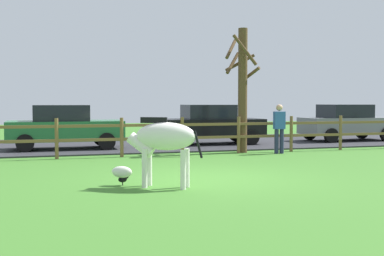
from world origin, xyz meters
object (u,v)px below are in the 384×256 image
Objects in this scene: bare_tree at (242,86)px; crow_on_grass at (123,179)px; parked_car_grey at (347,122)px; parked_car_black at (211,124)px; visitor_near_fence at (279,126)px; parked_car_green at (64,127)px; zebra at (162,141)px.

bare_tree is 19.55× the size of crow_on_grass.
parked_car_grey is 0.99× the size of parked_car_black.
visitor_near_fence is (-5.10, -3.67, 0.06)m from parked_car_grey.
parked_car_green and parked_car_grey have the same top height.
bare_tree reaches higher than parked_car_green.
crow_on_grass is 14.05m from parked_car_grey.
bare_tree is 1.04× the size of parked_car_green.
visitor_near_fence reaches higher than zebra.
parked_car_green and parked_car_black have the same top height.
parked_car_green is at bearing 154.16° from visitor_near_fence.
parked_car_black is 3.87m from visitor_near_fence.
crow_on_grass is 0.05× the size of parked_car_grey.
crow_on_grass is 7.80m from visitor_near_fence.
zebra is 0.43× the size of parked_car_grey.
zebra is 0.42× the size of parked_car_black.
bare_tree is 7.57m from zebra.
bare_tree is 2.46× the size of zebra.
crow_on_grass is at bearing -142.52° from parked_car_grey.
parked_car_black is at bearing 106.59° from visitor_near_fence.
zebra is 8.75m from parked_car_green.
bare_tree reaches higher than parked_car_black.
parked_car_black is (4.23, 9.06, -0.08)m from zebra.
zebra is at bearing -80.55° from parked_car_green.
parked_car_green is 2.45× the size of visitor_near_fence.
zebra is 13.79m from parked_car_grey.
crow_on_grass is at bearing -119.86° from parked_car_black.
visitor_near_fence reaches higher than parked_car_grey.
parked_car_green is (-5.74, 2.54, -1.40)m from bare_tree.
visitor_near_fence reaches higher than crow_on_grass.
parked_car_grey is at bearing 35.70° from visitor_near_fence.
parked_car_grey is (6.13, 2.93, -1.40)m from bare_tree.
parked_car_grey is (11.87, 0.39, 0.00)m from parked_car_green.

